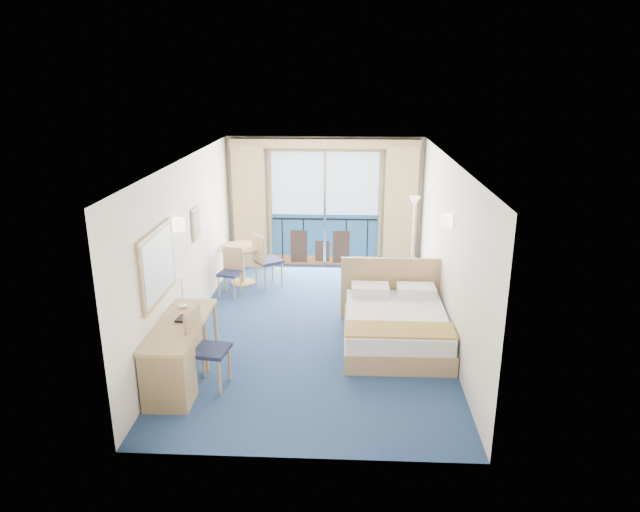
{
  "coord_description": "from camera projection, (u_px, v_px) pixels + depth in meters",
  "views": [
    {
      "loc": [
        0.46,
        -8.35,
        3.91
      ],
      "look_at": [
        0.05,
        0.2,
        1.16
      ],
      "focal_mm": 32.0,
      "sensor_mm": 36.0,
      "label": 1
    }
  ],
  "objects": [
    {
      "name": "desk_chair",
      "position": [
        203.0,
        343.0,
        7.33
      ],
      "size": [
        0.52,
        0.52,
        1.06
      ],
      "rotation": [
        0.0,
        0.0,
        1.43
      ],
      "color": "#1C2343",
      "rests_on": "ground"
    },
    {
      "name": "curtain_left",
      "position": [
        250.0,
        207.0,
        11.76
      ],
      "size": [
        0.65,
        0.22,
        2.55
      ],
      "primitive_type": "cube",
      "color": "tan",
      "rests_on": "room_walls"
    },
    {
      "name": "curtain_right",
      "position": [
        400.0,
        209.0,
        11.62
      ],
      "size": [
        0.65,
        0.22,
        2.55
      ],
      "primitive_type": "cube",
      "color": "tan",
      "rests_on": "room_walls"
    },
    {
      "name": "room_walls",
      "position": [
        316.0,
        221.0,
        8.62
      ],
      "size": [
        4.04,
        6.54,
        2.72
      ],
      "color": "white",
      "rests_on": "ground"
    },
    {
      "name": "nightstand",
      "position": [
        422.0,
        293.0,
        9.96
      ],
      "size": [
        0.37,
        0.35,
        0.49
      ],
      "primitive_type": "cube",
      "color": "#9A8151",
      "rests_on": "ground"
    },
    {
      "name": "phone",
      "position": [
        423.0,
        278.0,
        9.86
      ],
      "size": [
        0.19,
        0.17,
        0.07
      ],
      "primitive_type": "cube",
      "rotation": [
        0.0,
        0.0,
        -0.3
      ],
      "color": "silver",
      "rests_on": "nightstand"
    },
    {
      "name": "floor",
      "position": [
        317.0,
        328.0,
        9.16
      ],
      "size": [
        6.5,
        6.5,
        0.0
      ],
      "primitive_type": "plane",
      "color": "navy",
      "rests_on": "ground"
    },
    {
      "name": "pelmet",
      "position": [
        325.0,
        143.0,
        11.32
      ],
      "size": [
        3.8,
        0.25,
        0.18
      ],
      "primitive_type": "cube",
      "color": "tan",
      "rests_on": "room_walls"
    },
    {
      "name": "folder",
      "position": [
        188.0,
        319.0,
        7.5
      ],
      "size": [
        0.31,
        0.25,
        0.03
      ],
      "primitive_type": "cube",
      "rotation": [
        0.0,
        0.0,
        -0.13
      ],
      "color": "black",
      "rests_on": "desk"
    },
    {
      "name": "round_table",
      "position": [
        242.0,
        255.0,
        10.96
      ],
      "size": [
        0.83,
        0.83,
        0.75
      ],
      "color": "tan",
      "rests_on": "ground"
    },
    {
      "name": "sconce_right",
      "position": [
        448.0,
        220.0,
        8.36
      ],
      "size": [
        0.18,
        0.18,
        0.18
      ],
      "primitive_type": "cylinder",
      "color": "beige",
      "rests_on": "room_walls"
    },
    {
      "name": "sconce_left",
      "position": [
        178.0,
        225.0,
        8.11
      ],
      "size": [
        0.18,
        0.18,
        0.18
      ],
      "primitive_type": "cylinder",
      "color": "beige",
      "rests_on": "room_walls"
    },
    {
      "name": "table_chair_b",
      "position": [
        231.0,
        268.0,
        10.47
      ],
      "size": [
        0.44,
        0.45,
        0.87
      ],
      "rotation": [
        0.0,
        0.0,
        -0.2
      ],
      "color": "#1C2343",
      "rests_on": "ground"
    },
    {
      "name": "table_chair_a",
      "position": [
        264.0,
        257.0,
        10.79
      ],
      "size": [
        0.63,
        0.63,
        1.04
      ],
      "rotation": [
        0.0,
        0.0,
        2.21
      ],
      "color": "#1C2343",
      "rests_on": "ground"
    },
    {
      "name": "floor_lamp",
      "position": [
        414.0,
        218.0,
        10.84
      ],
      "size": [
        0.23,
        0.23,
        1.7
      ],
      "color": "silver",
      "rests_on": "ground"
    },
    {
      "name": "wall_print",
      "position": [
        196.0,
        223.0,
        9.19
      ],
      "size": [
        0.04,
        0.42,
        0.52
      ],
      "color": "tan",
      "rests_on": "room_walls"
    },
    {
      "name": "desk",
      "position": [
        171.0,
        366.0,
        7.07
      ],
      "size": [
        0.59,
        1.73,
        0.81
      ],
      "color": "tan",
      "rests_on": "ground"
    },
    {
      "name": "desk_lamp",
      "position": [
        182.0,
        285.0,
        7.79
      ],
      "size": [
        0.12,
        0.12,
        0.45
      ],
      "color": "silver",
      "rests_on": "desk"
    },
    {
      "name": "balcony_door",
      "position": [
        324.0,
        212.0,
        11.87
      ],
      "size": [
        2.36,
        0.03,
        2.52
      ],
      "color": "navy",
      "rests_on": "room_walls"
    },
    {
      "name": "bed",
      "position": [
        395.0,
        325.0,
        8.59
      ],
      "size": [
        1.67,
        1.99,
        1.05
      ],
      "color": "tan",
      "rests_on": "ground"
    },
    {
      "name": "mirror",
      "position": [
        158.0,
        265.0,
        7.35
      ],
      "size": [
        0.05,
        1.25,
        0.95
      ],
      "color": "tan",
      "rests_on": "room_walls"
    },
    {
      "name": "armchair",
      "position": [
        400.0,
        279.0,
        10.32
      ],
      "size": [
        0.95,
        0.97,
        0.7
      ],
      "primitive_type": "imported",
      "rotation": [
        0.0,
        0.0,
        3.45
      ],
      "color": "#41454E",
      "rests_on": "ground"
    }
  ]
}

